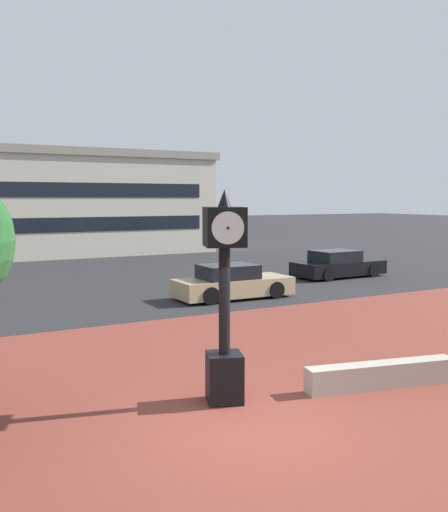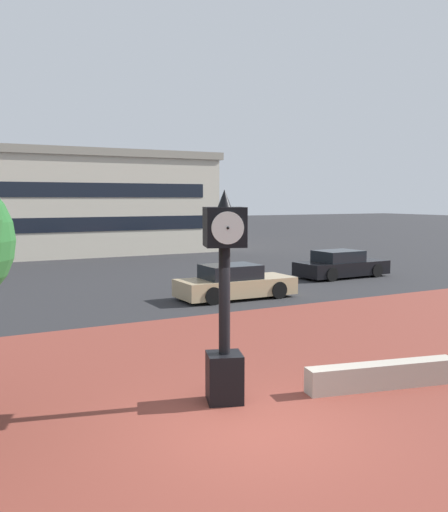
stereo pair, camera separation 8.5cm
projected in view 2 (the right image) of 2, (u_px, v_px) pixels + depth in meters
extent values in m
plane|color=#262628|center=(252.00, 429.00, 9.29)|extent=(200.00, 200.00, 0.00)
cube|color=brown|center=(192.00, 388.00, 11.28)|extent=(44.00, 12.56, 0.01)
cube|color=#ADA393|center=(383.00, 375.00, 11.31)|extent=(3.21, 1.08, 0.50)
cube|color=black|center=(224.00, 378.00, 10.52)|extent=(0.81, 0.81, 0.91)
cylinder|color=black|center=(224.00, 301.00, 10.38)|extent=(0.21, 0.21, 1.97)
cube|color=black|center=(224.00, 227.00, 10.24)|extent=(0.91, 0.91, 0.71)
cylinder|color=white|center=(221.00, 226.00, 10.61)|extent=(0.55, 0.22, 0.57)
sphere|color=black|center=(221.00, 226.00, 10.63)|extent=(0.05, 0.05, 0.05)
cylinder|color=white|center=(228.00, 228.00, 9.88)|extent=(0.55, 0.22, 0.57)
sphere|color=black|center=(228.00, 228.00, 9.86)|extent=(0.05, 0.05, 0.05)
cone|color=black|center=(224.00, 198.00, 10.19)|extent=(0.25, 0.25, 0.31)
cube|color=tan|center=(236.00, 287.00, 21.45)|extent=(4.46, 1.82, 0.64)
cube|color=black|center=(230.00, 272.00, 21.30)|extent=(2.06, 1.54, 0.56)
cylinder|color=black|center=(256.00, 284.00, 22.83)|extent=(0.64, 0.23, 0.64)
cylinder|color=black|center=(278.00, 290.00, 21.38)|extent=(0.64, 0.23, 0.64)
cylinder|color=black|center=(193.00, 289.00, 21.55)|extent=(0.64, 0.23, 0.64)
cylinder|color=black|center=(213.00, 296.00, 20.10)|extent=(0.64, 0.23, 0.64)
cube|color=black|center=(342.00, 268.00, 27.24)|extent=(4.56, 2.01, 0.64)
cube|color=black|center=(338.00, 256.00, 27.07)|extent=(2.12, 1.67, 0.56)
cylinder|color=black|center=(351.00, 267.00, 28.70)|extent=(0.65, 0.24, 0.64)
cylinder|color=black|center=(376.00, 270.00, 27.20)|extent=(0.65, 0.24, 0.64)
cylinder|color=black|center=(307.00, 270.00, 27.30)|extent=(0.65, 0.24, 0.64)
cylinder|color=black|center=(331.00, 274.00, 25.80)|extent=(0.65, 0.24, 0.64)
cube|color=beige|center=(7.00, 206.00, 40.21)|extent=(25.85, 14.93, 6.38)
cube|color=gray|center=(6.00, 157.00, 39.86)|extent=(26.37, 15.22, 0.50)
cube|color=black|center=(27.00, 226.00, 33.78)|extent=(23.26, 0.04, 0.90)
cube|color=black|center=(25.00, 190.00, 33.56)|extent=(23.26, 0.04, 0.90)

